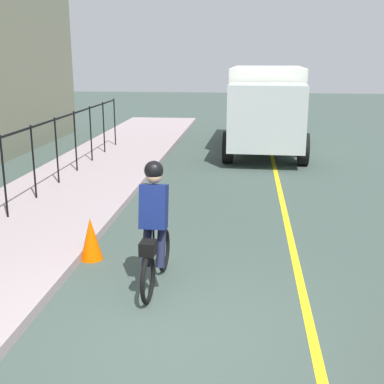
{
  "coord_description": "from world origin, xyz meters",
  "views": [
    {
      "loc": [
        -5.16,
        -0.78,
        3.18
      ],
      "look_at": [
        2.85,
        0.11,
        1.0
      ],
      "focal_mm": 47.35,
      "sensor_mm": 36.0,
      "label": 1
    }
  ],
  "objects": [
    {
      "name": "ground_plane",
      "position": [
        0.0,
        0.0,
        0.0
      ],
      "size": [
        80.0,
        80.0,
        0.0
      ],
      "primitive_type": "plane",
      "color": "#3C4C45"
    },
    {
      "name": "lane_line_centre",
      "position": [
        0.0,
        -1.6,
        0.0
      ],
      "size": [
        36.0,
        0.12,
        0.01
      ],
      "primitive_type": "cube",
      "color": "yellow",
      "rests_on": "ground"
    },
    {
      "name": "cyclist_lead",
      "position": [
        1.32,
        0.46,
        0.91
      ],
      "size": [
        1.71,
        0.37,
        1.83
      ],
      "rotation": [
        0.0,
        0.0,
        -0.04
      ],
      "color": "black",
      "rests_on": "ground"
    },
    {
      "name": "box_truck_background",
      "position": [
        12.49,
        -1.4,
        1.55
      ],
      "size": [
        6.78,
        2.7,
        2.78
      ],
      "rotation": [
        0.0,
        0.0,
        3.11
      ],
      "color": "silver",
      "rests_on": "ground"
    },
    {
      "name": "traffic_cone_near",
      "position": [
        2.23,
        1.66,
        0.35
      ],
      "size": [
        0.36,
        0.36,
        0.7
      ],
      "primitive_type": "cone",
      "color": "#FB5800",
      "rests_on": "ground"
    }
  ]
}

